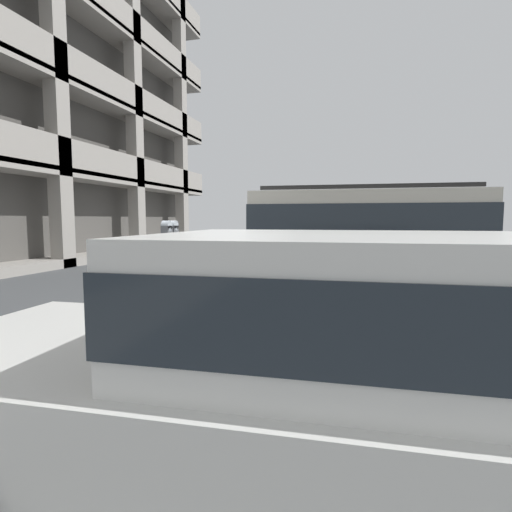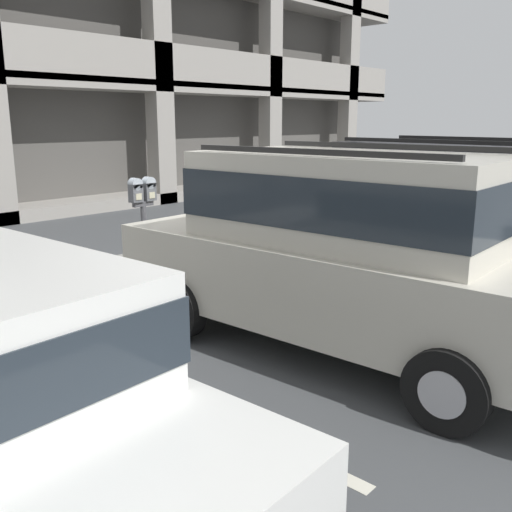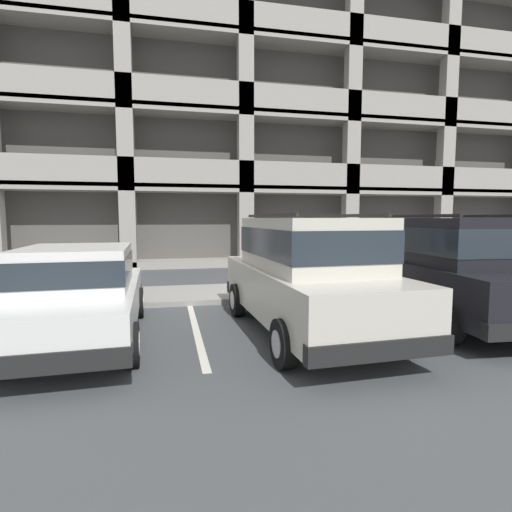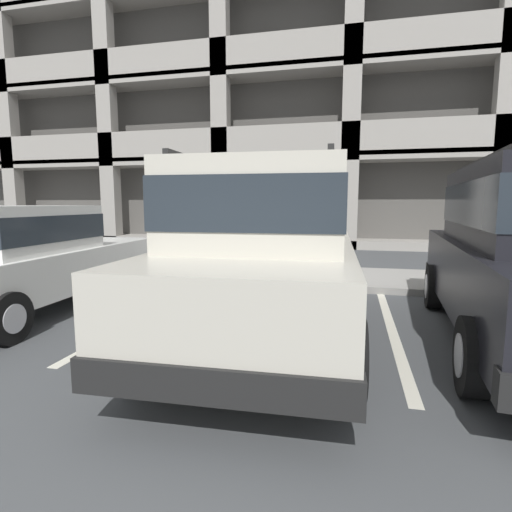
# 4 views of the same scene
# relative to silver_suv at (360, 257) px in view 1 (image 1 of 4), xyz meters

# --- Properties ---
(ground_plane) EXTENTS (80.00, 80.00, 0.10)m
(ground_plane) POSITION_rel_silver_suv_xyz_m (-0.20, 2.36, -1.14)
(ground_plane) COLOR #444749
(sidewalk) EXTENTS (40.00, 2.20, 0.12)m
(sidewalk) POSITION_rel_silver_suv_xyz_m (-0.20, 3.66, -1.03)
(sidewalk) COLOR gray
(sidewalk) RESTS_ON ground_plane
(parking_stall_lines) EXTENTS (13.28, 4.80, 0.01)m
(parking_stall_lines) POSITION_rel_silver_suv_xyz_m (1.45, 0.96, -1.08)
(parking_stall_lines) COLOR silver
(parking_stall_lines) RESTS_ON ground_plane
(silver_suv) EXTENTS (2.15, 4.85, 2.03)m
(silver_suv) POSITION_rel_silver_suv_xyz_m (0.00, 0.00, 0.00)
(silver_suv) COLOR beige
(silver_suv) RESTS_ON ground_plane
(red_sedan) EXTENTS (1.96, 4.54, 1.54)m
(red_sedan) POSITION_rel_silver_suv_xyz_m (-3.66, 0.24, -0.27)
(red_sedan) COLOR silver
(red_sedan) RESTS_ON ground_plane
(dark_hatchback) EXTENTS (2.29, 4.92, 2.03)m
(dark_hatchback) POSITION_rel_silver_suv_xyz_m (2.92, 0.26, 0.00)
(dark_hatchback) COLOR black
(dark_hatchback) RESTS_ON ground_plane
(blue_coupe) EXTENTS (2.12, 4.61, 1.54)m
(blue_coupe) POSITION_rel_silver_suv_xyz_m (6.45, 0.16, -0.27)
(blue_coupe) COLOR navy
(blue_coupe) RESTS_ON ground_plane
(parking_meter_near) EXTENTS (0.35, 0.12, 1.47)m
(parking_meter_near) POSITION_rel_silver_suv_xyz_m (-0.42, 2.70, 0.13)
(parking_meter_near) COLOR #47474C
(parking_meter_near) RESTS_ON sidewalk
(parking_meter_far) EXTENTS (0.35, 0.12, 1.54)m
(parking_meter_far) POSITION_rel_silver_suv_xyz_m (6.16, 2.72, 0.17)
(parking_meter_far) COLOR #47474C
(parking_meter_far) RESTS_ON sidewalk
(fire_hydrant) EXTENTS (0.30, 0.30, 0.70)m
(fire_hydrant) POSITION_rel_silver_suv_xyz_m (4.42, 3.00, -0.62)
(fire_hydrant) COLOR gold
(fire_hydrant) RESTS_ON sidewalk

